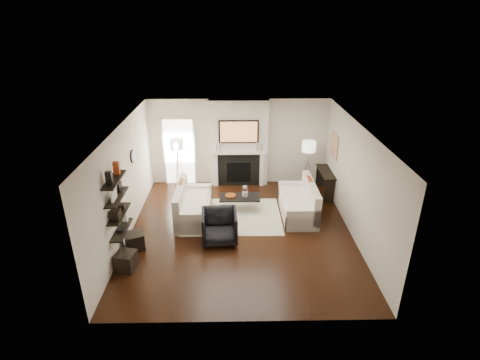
{
  "coord_description": "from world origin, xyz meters",
  "views": [
    {
      "loc": [
        -0.16,
        -8.05,
        5.06
      ],
      "look_at": [
        0.0,
        0.6,
        1.15
      ],
      "focal_mm": 28.0,
      "sensor_mm": 36.0,
      "label": 1
    }
  ],
  "objects_px": {
    "coffee_table": "(240,197)",
    "lamp_right_shade": "(309,146)",
    "loveseat_right_base": "(297,208)",
    "lamp_left_shade": "(177,144)",
    "armchair": "(219,225)",
    "loveseat_left_base": "(194,211)",
    "ottoman_near": "(135,241)"
  },
  "relations": [
    {
      "from": "ottoman_near",
      "to": "armchair",
      "type": "bearing_deg",
      "value": 8.89
    },
    {
      "from": "loveseat_left_base",
      "to": "armchair",
      "type": "relative_size",
      "value": 2.13
    },
    {
      "from": "armchair",
      "to": "lamp_right_shade",
      "type": "relative_size",
      "value": 2.11
    },
    {
      "from": "loveseat_right_base",
      "to": "lamp_right_shade",
      "type": "distance_m",
      "value": 1.97
    },
    {
      "from": "loveseat_right_base",
      "to": "lamp_right_shade",
      "type": "bearing_deg",
      "value": 71.44
    },
    {
      "from": "loveseat_right_base",
      "to": "coffee_table",
      "type": "relative_size",
      "value": 1.64
    },
    {
      "from": "coffee_table",
      "to": "loveseat_left_base",
      "type": "bearing_deg",
      "value": -161.78
    },
    {
      "from": "lamp_left_shade",
      "to": "lamp_right_shade",
      "type": "bearing_deg",
      "value": -4.11
    },
    {
      "from": "ottoman_near",
      "to": "loveseat_right_base",
      "type": "bearing_deg",
      "value": 20.73
    },
    {
      "from": "loveseat_left_base",
      "to": "lamp_left_shade",
      "type": "xyz_separation_m",
      "value": [
        -0.62,
        1.86,
        1.24
      ]
    },
    {
      "from": "loveseat_right_base",
      "to": "loveseat_left_base",
      "type": "bearing_deg",
      "value": -177.56
    },
    {
      "from": "loveseat_right_base",
      "to": "ottoman_near",
      "type": "height_order",
      "value": "loveseat_right_base"
    },
    {
      "from": "loveseat_left_base",
      "to": "armchair",
      "type": "height_order",
      "value": "armchair"
    },
    {
      "from": "lamp_right_shade",
      "to": "loveseat_left_base",
      "type": "bearing_deg",
      "value": -154.32
    },
    {
      "from": "loveseat_right_base",
      "to": "lamp_left_shade",
      "type": "xyz_separation_m",
      "value": [
        -3.41,
        1.74,
        1.24
      ]
    },
    {
      "from": "armchair",
      "to": "coffee_table",
      "type": "bearing_deg",
      "value": 67.86
    },
    {
      "from": "coffee_table",
      "to": "lamp_left_shade",
      "type": "height_order",
      "value": "lamp_left_shade"
    },
    {
      "from": "coffee_table",
      "to": "lamp_right_shade",
      "type": "bearing_deg",
      "value": 29.73
    },
    {
      "from": "armchair",
      "to": "ottoman_near",
      "type": "xyz_separation_m",
      "value": [
        -1.96,
        -0.31,
        -0.22
      ]
    },
    {
      "from": "armchair",
      "to": "ottoman_near",
      "type": "relative_size",
      "value": 2.11
    },
    {
      "from": "loveseat_right_base",
      "to": "lamp_left_shade",
      "type": "bearing_deg",
      "value": 153.03
    },
    {
      "from": "lamp_left_shade",
      "to": "ottoman_near",
      "type": "xyz_separation_m",
      "value": [
        -0.62,
        -3.26,
        -1.25
      ]
    },
    {
      "from": "lamp_left_shade",
      "to": "armchair",
      "type": "bearing_deg",
      "value": -65.55
    },
    {
      "from": "coffee_table",
      "to": "lamp_right_shade",
      "type": "xyz_separation_m",
      "value": [
        2.05,
        1.17,
        1.05
      ]
    },
    {
      "from": "loveseat_left_base",
      "to": "ottoman_near",
      "type": "distance_m",
      "value": 1.88
    },
    {
      "from": "armchair",
      "to": "loveseat_right_base",
      "type": "bearing_deg",
      "value": 26.91
    },
    {
      "from": "loveseat_left_base",
      "to": "armchair",
      "type": "bearing_deg",
      "value": -56.81
    },
    {
      "from": "lamp_right_shade",
      "to": "ottoman_near",
      "type": "height_order",
      "value": "lamp_right_shade"
    },
    {
      "from": "loveseat_left_base",
      "to": "lamp_right_shade",
      "type": "relative_size",
      "value": 4.5
    },
    {
      "from": "loveseat_left_base",
      "to": "loveseat_right_base",
      "type": "xyz_separation_m",
      "value": [
        2.79,
        0.12,
        0.0
      ]
    },
    {
      "from": "armchair",
      "to": "lamp_right_shade",
      "type": "height_order",
      "value": "lamp_right_shade"
    },
    {
      "from": "loveseat_left_base",
      "to": "lamp_left_shade",
      "type": "relative_size",
      "value": 4.5
    }
  ]
}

